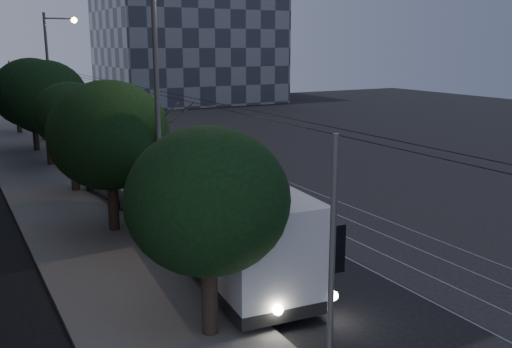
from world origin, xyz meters
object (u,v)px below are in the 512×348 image
object	(u,v)px
car_white_a	(116,164)
car_white_d	(76,130)
trolleybus	(207,208)
pickup_silver	(131,182)
car_white_c	(58,134)
car_white_b	(83,152)
streetlamp_near	(167,72)
streetlamp_far	(54,68)

from	to	relation	value
car_white_a	car_white_d	bearing A→B (deg)	109.90
trolleybus	pickup_silver	xyz separation A→B (m)	(-0.20, 9.14, -0.95)
car_white_c	car_white_d	xyz separation A→B (m)	(1.60, 0.91, 0.10)
car_white_a	car_white_b	distance (m)	5.55
pickup_silver	streetlamp_near	world-z (taller)	streetlamp_near
pickup_silver	car_white_c	bearing A→B (deg)	84.02
trolleybus	car_white_d	xyz separation A→B (m)	(1.40, 30.12, -1.11)
car_white_b	streetlamp_far	distance (m)	7.85
car_white_c	streetlamp_far	size ratio (longest dim) A/B	0.38
car_white_b	streetlamp_far	size ratio (longest dim) A/B	0.44
trolleybus	streetlamp_near	xyz separation A→B (m)	(-0.67, 1.95, 4.94)
car_white_a	car_white_b	bearing A→B (deg)	120.88
trolleybus	car_white_b	xyz separation A→B (m)	(-0.19, 20.12, -1.21)
car_white_a	car_white_c	world-z (taller)	car_white_a
car_white_b	streetlamp_far	world-z (taller)	streetlamp_far
streetlamp_near	car_white_c	bearing A→B (deg)	89.02
trolleybus	car_white_c	world-z (taller)	trolleybus
car_white_c	trolleybus	bearing A→B (deg)	-107.50
car_white_c	streetlamp_far	bearing A→B (deg)	-116.03
car_white_a	car_white_d	world-z (taller)	car_white_d
car_white_b	car_white_d	size ratio (longest dim) A/B	1.02
car_white_b	streetlamp_near	size ratio (longest dim) A/B	0.38
trolleybus	car_white_a	size ratio (longest dim) A/B	3.15
car_white_d	streetlamp_far	distance (m)	7.15
car_white_b	streetlamp_near	xyz separation A→B (m)	(-0.48, -18.17, 6.14)
car_white_a	streetlamp_near	world-z (taller)	streetlamp_near
streetlamp_far	car_white_c	bearing A→B (deg)	81.87
trolleybus	car_white_d	distance (m)	30.17
trolleybus	car_white_d	bearing A→B (deg)	92.24
streetlamp_far	streetlamp_near	bearing A→B (deg)	-89.96
trolleybus	car_white_c	xyz separation A→B (m)	(-0.20, 29.21, -1.21)
pickup_silver	car_white_b	xyz separation A→B (m)	(0.01, 10.98, -0.26)
trolleybus	streetlamp_far	size ratio (longest dim) A/B	1.34
pickup_silver	car_white_a	xyz separation A→B (m)	(0.78, 5.48, -0.17)
pickup_silver	car_white_b	bearing A→B (deg)	83.96
car_white_a	car_white_b	world-z (taller)	car_white_a
car_white_b	car_white_a	bearing A→B (deg)	-61.79
car_white_b	car_white_d	world-z (taller)	car_white_d
car_white_a	streetlamp_near	distance (m)	14.10
pickup_silver	car_white_c	world-z (taller)	pickup_silver
car_white_c	car_white_d	bearing A→B (deg)	11.85
car_white_a	car_white_c	distance (m)	14.61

